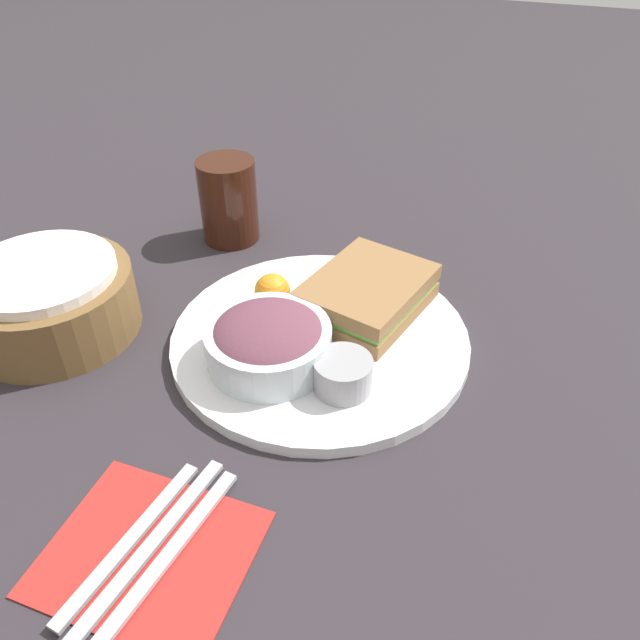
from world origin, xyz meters
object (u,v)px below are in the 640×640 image
plate (320,339)px  sandwich (367,294)px  dressing_cup (343,374)px  drink_glass (228,201)px  knife (148,549)px  fork (166,559)px  salad_bowl (268,341)px  spoon (131,540)px  bread_basket (49,300)px

plate → sandwich: sandwich is taller
dressing_cup → drink_glass: size_ratio=0.51×
dressing_cup → knife: size_ratio=0.31×
fork → knife: size_ratio=0.95×
drink_glass → knife: 0.51m
salad_bowl → fork: size_ratio=0.72×
sandwich → knife: bearing=168.2°
sandwich → knife: sandwich is taller
knife → spoon: (0.00, 0.02, 0.00)m
dressing_cup → plate: bearing=35.0°
salad_bowl → fork: 0.24m
dressing_cup → drink_glass: 0.36m
salad_bowl → spoon: bearing=174.7°
sandwich → drink_glass: bearing=63.7°
bread_basket → knife: (-0.22, -0.26, -0.03)m
fork → salad_bowl: bearing=-169.1°
drink_glass → bread_basket: 0.28m
salad_bowl → spoon: 0.24m
bread_basket → drink_glass: bearing=-20.8°
fork → spoon: size_ratio=1.11×
fork → drink_glass: bearing=-151.8°
bread_basket → fork: (-0.22, -0.28, -0.03)m
sandwich → salad_bowl: salad_bowl is taller
sandwich → bread_basket: bread_basket is taller
plate → fork: size_ratio=1.82×
dressing_cup → drink_glass: drink_glass is taller
bread_basket → fork: bread_basket is taller
sandwich → knife: 0.37m
dressing_cup → sandwich: bearing=6.3°
plate → dressing_cup: dressing_cup is taller
sandwich → bread_basket: (-0.14, 0.34, 0.01)m
sandwich → drink_glass: size_ratio=1.48×
spoon → sandwich: bearing=172.9°
dressing_cup → knife: 0.24m
bread_basket → fork: size_ratio=1.06×
fork → knife: (0.00, 0.02, 0.00)m
sandwich → spoon: bearing=165.4°
salad_bowl → fork: bearing=-176.6°
plate → bread_basket: (-0.08, 0.30, 0.03)m
sandwich → fork: (-0.36, 0.06, -0.03)m
salad_bowl → knife: 0.24m
knife → drink_glass: bearing=-153.6°
plate → sandwich: (0.06, -0.04, 0.03)m
drink_glass → plate: bearing=-131.9°
drink_glass → bread_basket: (-0.26, 0.10, -0.02)m
plate → fork: plate is taller
salad_bowl → spoon: size_ratio=0.80×
plate → spoon: bearing=169.0°
dressing_cup → bread_basket: 0.35m
knife → sandwich: bearing=175.7°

